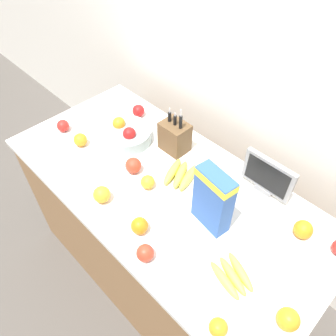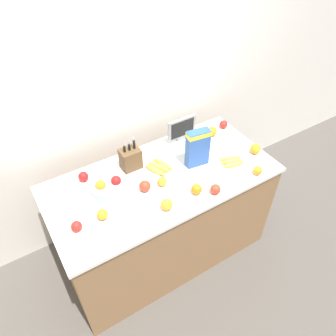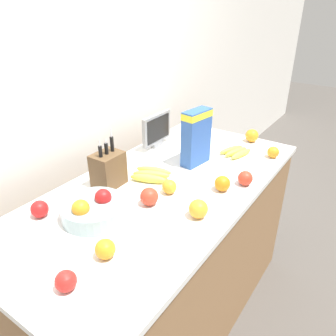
# 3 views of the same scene
# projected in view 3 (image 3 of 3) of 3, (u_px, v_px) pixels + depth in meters

# --- Properties ---
(ground_plane) EXTENTS (14.00, 14.00, 0.00)m
(ground_plane) POSITION_uv_depth(u_px,v_px,m) (164.00, 313.00, 2.08)
(ground_plane) COLOR #514C47
(wall_back) EXTENTS (9.00, 0.06, 2.60)m
(wall_back) POSITION_uv_depth(u_px,v_px,m) (68.00, 95.00, 1.80)
(wall_back) COLOR silver
(wall_back) RESTS_ON ground_plane
(counter) EXTENTS (1.75, 0.84, 0.94)m
(counter) POSITION_uv_depth(u_px,v_px,m) (163.00, 256.00, 1.86)
(counter) COLOR olive
(counter) RESTS_ON ground_plane
(knife_block) EXTENTS (0.15, 0.12, 0.29)m
(knife_block) POSITION_uv_depth(u_px,v_px,m) (108.00, 169.00, 1.61)
(knife_block) COLOR brown
(knife_block) RESTS_ON counter
(small_monitor) EXTENTS (0.26, 0.03, 0.21)m
(small_monitor) POSITION_uv_depth(u_px,v_px,m) (157.00, 129.00, 2.03)
(small_monitor) COLOR gray
(small_monitor) RESTS_ON counter
(cereal_box) EXTENTS (0.19, 0.10, 0.31)m
(cereal_box) POSITION_uv_depth(u_px,v_px,m) (196.00, 135.00, 1.79)
(cereal_box) COLOR #2D56A8
(cereal_box) RESTS_ON counter
(fruit_bowl) EXTENTS (0.28, 0.28, 0.12)m
(fruit_bowl) POSITION_uv_depth(u_px,v_px,m) (94.00, 209.00, 1.39)
(fruit_bowl) COLOR #99B2B7
(fruit_bowl) RESTS_ON counter
(banana_bunch_left) EXTENTS (0.20, 0.17, 0.04)m
(banana_bunch_left) POSITION_uv_depth(u_px,v_px,m) (236.00, 152.00, 1.96)
(banana_bunch_left) COLOR yellow
(banana_bunch_left) RESTS_ON counter
(banana_bunch_right) EXTENTS (0.19, 0.23, 0.04)m
(banana_bunch_right) POSITION_uv_depth(u_px,v_px,m) (151.00, 175.00, 1.70)
(banana_bunch_right) COLOR yellow
(banana_bunch_right) RESTS_ON counter
(apple_middle) EXTENTS (0.07, 0.07, 0.07)m
(apple_middle) POSITION_uv_depth(u_px,v_px,m) (66.00, 281.00, 1.04)
(apple_middle) COLOR red
(apple_middle) RESTS_ON counter
(apple_front) EXTENTS (0.08, 0.08, 0.08)m
(apple_front) POSITION_uv_depth(u_px,v_px,m) (149.00, 197.00, 1.48)
(apple_front) COLOR red
(apple_front) RESTS_ON counter
(apple_rightmost) EXTENTS (0.07, 0.07, 0.07)m
(apple_rightmost) POSITION_uv_depth(u_px,v_px,m) (245.00, 178.00, 1.64)
(apple_rightmost) COLOR red
(apple_rightmost) RESTS_ON counter
(apple_leftmost) EXTENTS (0.07, 0.07, 0.07)m
(apple_leftmost) POSITION_uv_depth(u_px,v_px,m) (197.00, 124.00, 2.34)
(apple_leftmost) COLOR red
(apple_leftmost) RESTS_ON counter
(apple_rear) EXTENTS (0.08, 0.08, 0.08)m
(apple_rear) POSITION_uv_depth(u_px,v_px,m) (40.00, 209.00, 1.40)
(apple_rear) COLOR red
(apple_rear) RESTS_ON counter
(orange_near_bowl) EXTENTS (0.08, 0.08, 0.08)m
(orange_near_bowl) POSITION_uv_depth(u_px,v_px,m) (252.00, 136.00, 2.13)
(orange_near_bowl) COLOR orange
(orange_near_bowl) RESTS_ON counter
(orange_front_right) EXTENTS (0.07, 0.07, 0.07)m
(orange_front_right) POSITION_uv_depth(u_px,v_px,m) (273.00, 152.00, 1.92)
(orange_front_right) COLOR orange
(orange_front_right) RESTS_ON counter
(orange_back_center) EXTENTS (0.08, 0.08, 0.08)m
(orange_back_center) POSITION_uv_depth(u_px,v_px,m) (105.00, 249.00, 1.17)
(orange_back_center) COLOR orange
(orange_back_center) RESTS_ON counter
(orange_front_center) EXTENTS (0.08, 0.08, 0.08)m
(orange_front_center) POSITION_uv_depth(u_px,v_px,m) (222.00, 184.00, 1.59)
(orange_front_center) COLOR orange
(orange_front_center) RESTS_ON counter
(orange_front_left) EXTENTS (0.08, 0.08, 0.08)m
(orange_front_left) POSITION_uv_depth(u_px,v_px,m) (198.00, 209.00, 1.39)
(orange_front_left) COLOR orange
(orange_front_left) RESTS_ON counter
(orange_mid_right) EXTENTS (0.07, 0.07, 0.07)m
(orange_mid_right) POSITION_uv_depth(u_px,v_px,m) (169.00, 187.00, 1.57)
(orange_mid_right) COLOR orange
(orange_mid_right) RESTS_ON counter
(orange_by_cereal) EXTENTS (0.08, 0.08, 0.08)m
(orange_by_cereal) POSITION_uv_depth(u_px,v_px,m) (190.00, 131.00, 2.21)
(orange_by_cereal) COLOR orange
(orange_by_cereal) RESTS_ON counter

